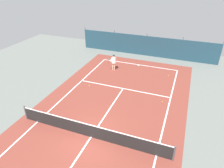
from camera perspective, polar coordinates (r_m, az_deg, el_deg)
The scene contains 8 objects.
ground_plane at distance 13.39m, azimuth -5.82°, elevation -14.45°, with size 36.00×36.00×0.00m, color slate.
court_surface at distance 13.39m, azimuth -5.82°, elevation -14.44°, with size 11.02×26.60×0.01m.
tennis_net at distance 13.05m, azimuth -5.94°, elevation -12.84°, with size 10.12×0.10×1.10m.
back_fence at distance 25.83m, azimuth 9.56°, elevation 9.62°, with size 16.30×0.98×2.70m.
tennis_player at distance 21.10m, azimuth 0.42°, elevation 6.30°, with size 0.76×0.72×1.64m.
tennis_ball_near_player at distance 21.07m, azimuth 15.42°, elevation 2.36°, with size 0.07×0.07×0.07m, color #CCDB33.
tennis_ball_midcourt at distance 16.81m, azimuth 13.76°, elevation -4.79°, with size 0.07×0.07×0.07m, color #CCDB33.
tennis_ball_by_sideline at distance 18.66m, azimuth -6.30°, elevation -0.37°, with size 0.07×0.07×0.07m, color #CCDB33.
Camera 1 is at (4.68, -8.48, 9.26)m, focal length 32.88 mm.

